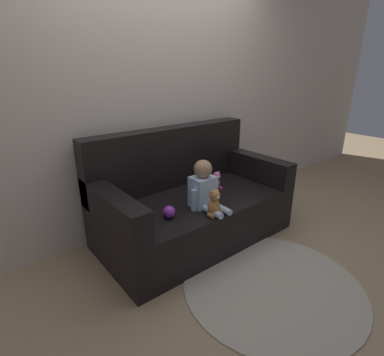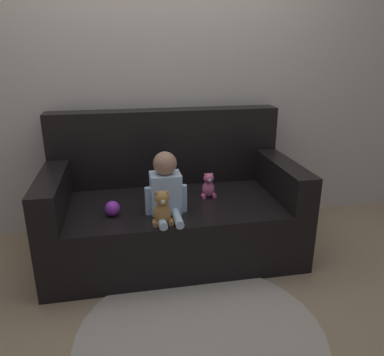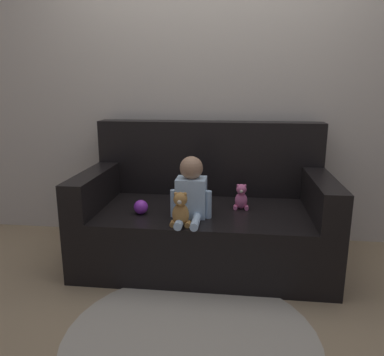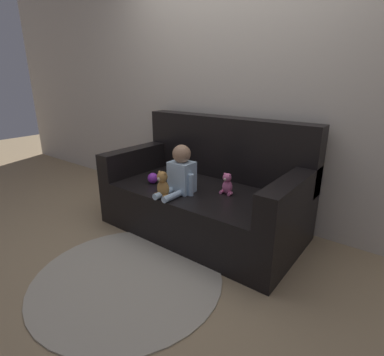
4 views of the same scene
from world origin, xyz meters
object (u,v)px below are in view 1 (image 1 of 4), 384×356
(person_baby, at_px, (204,187))
(teddy_bear_brown, at_px, (214,203))
(couch, at_px, (190,202))
(toy_ball, at_px, (169,212))
(plush_toy_side, at_px, (216,181))

(person_baby, relative_size, teddy_bear_brown, 1.85)
(couch, distance_m, toy_ball, 0.51)
(plush_toy_side, xyz_separation_m, toy_ball, (-0.67, -0.19, -0.04))
(person_baby, bearing_deg, teddy_bear_brown, -104.14)
(person_baby, bearing_deg, couch, 75.68)
(couch, distance_m, teddy_bear_brown, 0.50)
(couch, height_order, plush_toy_side, couch)
(teddy_bear_brown, xyz_separation_m, toy_ball, (-0.30, 0.19, -0.05))
(couch, distance_m, person_baby, 0.39)
(teddy_bear_brown, bearing_deg, person_baby, 75.86)
(person_baby, xyz_separation_m, teddy_bear_brown, (-0.04, -0.17, -0.07))
(couch, height_order, person_baby, couch)
(couch, relative_size, teddy_bear_brown, 8.00)
(teddy_bear_brown, xyz_separation_m, plush_toy_side, (0.37, 0.37, -0.02))
(person_baby, distance_m, teddy_bear_brown, 0.19)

